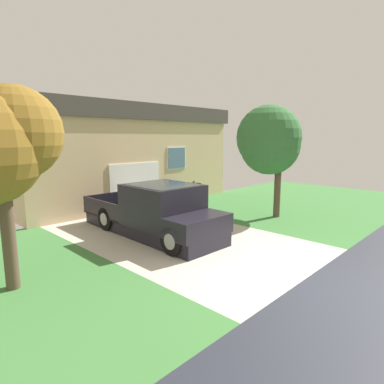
{
  "coord_description": "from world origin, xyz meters",
  "views": [
    {
      "loc": [
        -6.85,
        -2.95,
        3.16
      ],
      "look_at": [
        0.77,
        4.44,
        1.37
      ],
      "focal_mm": 30.26,
      "sensor_mm": 36.0,
      "label": 1
    }
  ],
  "objects_px": {
    "pickup_truck": "(159,213)",
    "wheeled_trash_bin": "(179,194)",
    "house_with_garage": "(109,153)",
    "front_yard_tree": "(270,142)",
    "handbag": "(202,225)",
    "person_with_hat": "(194,201)"
  },
  "relations": [
    {
      "from": "pickup_truck",
      "to": "wheeled_trash_bin",
      "type": "bearing_deg",
      "value": -140.82
    },
    {
      "from": "house_with_garage",
      "to": "front_yard_tree",
      "type": "height_order",
      "value": "house_with_garage"
    },
    {
      "from": "handbag",
      "to": "person_with_hat",
      "type": "bearing_deg",
      "value": 138.13
    },
    {
      "from": "house_with_garage",
      "to": "front_yard_tree",
      "type": "relative_size",
      "value": 2.55
    },
    {
      "from": "person_with_hat",
      "to": "wheeled_trash_bin",
      "type": "distance_m",
      "value": 3.7
    },
    {
      "from": "pickup_truck",
      "to": "person_with_hat",
      "type": "distance_m",
      "value": 1.45
    },
    {
      "from": "pickup_truck",
      "to": "front_yard_tree",
      "type": "distance_m",
      "value": 5.35
    },
    {
      "from": "person_with_hat",
      "to": "handbag",
      "type": "xyz_separation_m",
      "value": [
        0.21,
        -0.19,
        -0.87
      ]
    },
    {
      "from": "front_yard_tree",
      "to": "wheeled_trash_bin",
      "type": "bearing_deg",
      "value": 106.81
    },
    {
      "from": "person_with_hat",
      "to": "front_yard_tree",
      "type": "height_order",
      "value": "front_yard_tree"
    },
    {
      "from": "house_with_garage",
      "to": "wheeled_trash_bin",
      "type": "relative_size",
      "value": 10.49
    },
    {
      "from": "pickup_truck",
      "to": "house_with_garage",
      "type": "relative_size",
      "value": 0.49
    },
    {
      "from": "handbag",
      "to": "house_with_garage",
      "type": "height_order",
      "value": "house_with_garage"
    },
    {
      "from": "person_with_hat",
      "to": "handbag",
      "type": "bearing_deg",
      "value": 134.21
    },
    {
      "from": "person_with_hat",
      "to": "house_with_garage",
      "type": "height_order",
      "value": "house_with_garage"
    },
    {
      "from": "person_with_hat",
      "to": "handbag",
      "type": "relative_size",
      "value": 4.42
    },
    {
      "from": "handbag",
      "to": "house_with_garage",
      "type": "xyz_separation_m",
      "value": [
        1.07,
        7.64,
        2.25
      ]
    },
    {
      "from": "pickup_truck",
      "to": "front_yard_tree",
      "type": "xyz_separation_m",
      "value": [
        4.73,
        -1.11,
        2.24
      ]
    },
    {
      "from": "front_yard_tree",
      "to": "wheeled_trash_bin",
      "type": "relative_size",
      "value": 4.11
    },
    {
      "from": "person_with_hat",
      "to": "front_yard_tree",
      "type": "bearing_deg",
      "value": 160.85
    },
    {
      "from": "wheeled_trash_bin",
      "to": "front_yard_tree",
      "type": "bearing_deg",
      "value": -73.19
    },
    {
      "from": "pickup_truck",
      "to": "handbag",
      "type": "xyz_separation_m",
      "value": [
        1.62,
        -0.4,
        -0.65
      ]
    }
  ]
}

